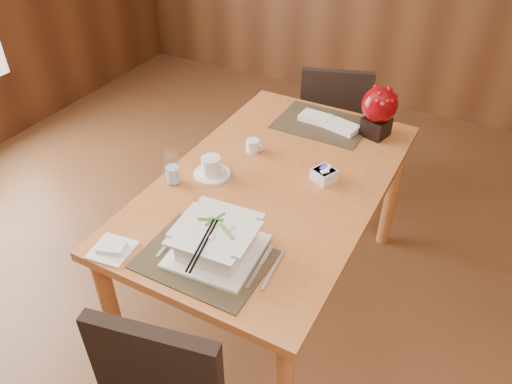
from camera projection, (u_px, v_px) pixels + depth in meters
The scene contains 12 objects.
dining_table at pixel (273, 198), 2.22m from camera, with size 0.90×1.50×0.75m.
placemat_near at pixel (204, 259), 1.77m from camera, with size 0.45×0.33×0.01m, color black.
placemat_far at pixel (322, 124), 2.54m from camera, with size 0.45×0.33×0.01m, color black.
soup_setting at pixel (216, 241), 1.76m from camera, with size 0.33×0.33×0.12m.
coffee_cup at pixel (212, 168), 2.16m from camera, with size 0.16×0.16×0.09m.
water_glass at pixel (172, 168), 2.10m from camera, with size 0.07×0.07×0.15m, color white.
creamer_jug at pixel (253, 146), 2.33m from camera, with size 0.08×0.08×0.06m, color silver, non-canonical shape.
sugar_caddy at pixel (324, 175), 2.15m from camera, with size 0.09×0.09×0.05m, color silver.
berry_decor at pixel (379, 109), 2.37m from camera, with size 0.17×0.17×0.25m.
napkins_far at pixel (331, 123), 2.52m from camera, with size 0.31×0.11×0.03m, color white, non-canonical shape.
bread_plate at pixel (112, 250), 1.81m from camera, with size 0.14×0.14×0.01m, color silver.
far_chair at pixel (333, 124), 3.04m from camera, with size 0.53×0.53×0.90m.
Camera 1 is at (0.76, -0.98, 2.02)m, focal length 35.00 mm.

